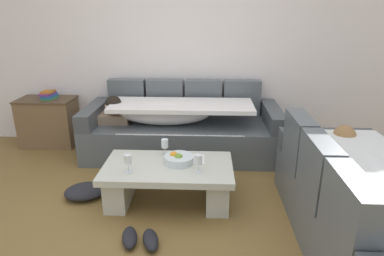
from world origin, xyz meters
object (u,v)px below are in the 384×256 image
at_px(wine_glass_near_left, 128,160).
at_px(crumpled_garment, 85,191).
at_px(wine_glass_far_back, 164,144).
at_px(couch_near_window, 361,207).
at_px(pair_of_shoes, 140,239).
at_px(couch_along_wall, 179,129).
at_px(book_stack_on_cabinet, 49,95).
at_px(fruit_bowl, 179,159).
at_px(coffee_table, 168,179).
at_px(wine_glass_near_right, 198,160).
at_px(open_magazine, 190,160).
at_px(side_cabinet, 49,122).

distance_m(wine_glass_near_left, crumpled_garment, 0.69).
xyz_separation_m(wine_glass_far_back, crumpled_garment, (-0.77, -0.19, -0.44)).
bearing_deg(couch_near_window, pair_of_shoes, 92.55).
distance_m(couch_along_wall, couch_near_window, 2.28).
distance_m(couch_along_wall, crumpled_garment, 1.42).
distance_m(wine_glass_near_left, book_stack_on_cabinet, 2.06).
distance_m(fruit_bowl, book_stack_on_cabinet, 2.25).
distance_m(coffee_table, pair_of_shoes, 0.68).
bearing_deg(book_stack_on_cabinet, wine_glass_far_back, -34.73).
relative_size(wine_glass_near_left, pair_of_shoes, 0.47).
bearing_deg(crumpled_garment, wine_glass_near_right, -8.69).
bearing_deg(coffee_table, wine_glass_far_back, 103.86).
bearing_deg(couch_along_wall, crumpled_garment, -127.32).
bearing_deg(open_magazine, wine_glass_near_left, -154.79).
height_order(wine_glass_far_back, pair_of_shoes, wine_glass_far_back).
bearing_deg(side_cabinet, couch_along_wall, -7.25).
bearing_deg(coffee_table, pair_of_shoes, -103.80).
relative_size(wine_glass_near_right, wine_glass_far_back, 1.00).
distance_m(wine_glass_near_left, wine_glass_near_right, 0.62).
distance_m(wine_glass_near_right, open_magazine, 0.28).
xyz_separation_m(coffee_table, crumpled_garment, (-0.83, 0.04, -0.18)).
relative_size(fruit_bowl, wine_glass_near_right, 1.69).
xyz_separation_m(couch_near_window, wine_glass_near_left, (-1.86, 0.41, 0.16)).
distance_m(wine_glass_near_left, pair_of_shoes, 0.69).
distance_m(wine_glass_near_right, wine_glass_far_back, 0.50).
bearing_deg(pair_of_shoes, wine_glass_near_right, 49.01).
xyz_separation_m(wine_glass_near_left, wine_glass_near_right, (0.62, 0.03, 0.00)).
xyz_separation_m(couch_along_wall, crumpled_garment, (-0.84, -1.11, -0.27)).
bearing_deg(crumpled_garment, couch_along_wall, 52.68).
bearing_deg(couch_near_window, wine_glass_near_left, 77.59).
bearing_deg(fruit_bowl, wine_glass_far_back, 131.30).
bearing_deg(wine_glass_near_right, couch_near_window, -19.30).
relative_size(side_cabinet, crumpled_garment, 1.80).
bearing_deg(couch_near_window, couch_along_wall, 41.44).
distance_m(coffee_table, wine_glass_far_back, 0.35).
bearing_deg(couch_along_wall, side_cabinet, 172.75).
xyz_separation_m(fruit_bowl, wine_glass_far_back, (-0.15, 0.17, 0.08)).
bearing_deg(wine_glass_far_back, open_magazine, -23.15).
xyz_separation_m(wine_glass_near_left, pair_of_shoes, (0.18, -0.48, -0.45)).
height_order(wine_glass_far_back, side_cabinet, side_cabinet).
relative_size(wine_glass_near_left, book_stack_on_cabinet, 0.70).
distance_m(wine_glass_near_right, book_stack_on_cabinet, 2.50).
bearing_deg(wine_glass_near_right, crumpled_garment, 171.31).
distance_m(book_stack_on_cabinet, crumpled_garment, 1.72).
xyz_separation_m(wine_glass_far_back, open_magazine, (0.26, -0.11, -0.11)).
height_order(wine_glass_far_back, crumpled_garment, wine_glass_far_back).
bearing_deg(open_magazine, fruit_bowl, -151.00).
bearing_deg(fruit_bowl, open_magazine, 30.79).
xyz_separation_m(couch_near_window, wine_glass_near_right, (-1.24, 0.43, 0.16)).
height_order(coffee_table, book_stack_on_cabinet, book_stack_on_cabinet).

